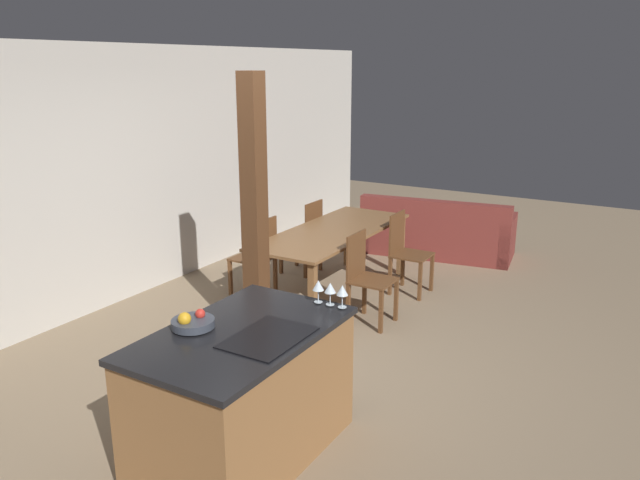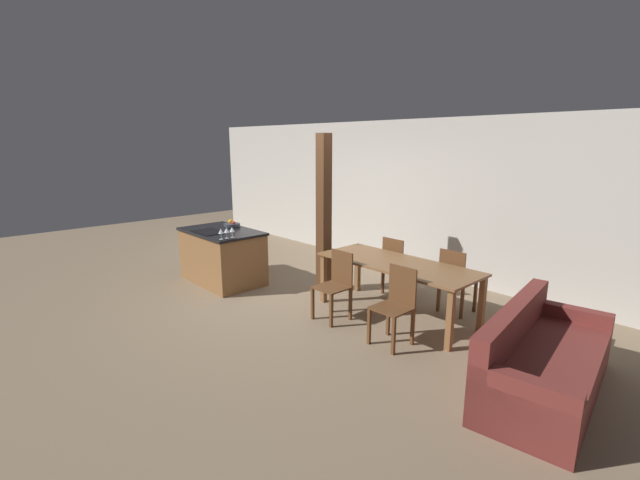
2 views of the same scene
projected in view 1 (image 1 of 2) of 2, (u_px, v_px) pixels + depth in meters
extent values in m
plane|color=#847056|center=(304.00, 366.00, 5.33)|extent=(16.00, 16.00, 0.00)
cube|color=beige|center=(85.00, 183.00, 6.22)|extent=(11.20, 0.08, 2.70)
cube|color=olive|center=(243.00, 397.00, 4.02)|extent=(1.41, 0.86, 0.85)
cube|color=black|center=(241.00, 334.00, 3.90)|extent=(1.45, 0.90, 0.04)
cube|color=black|center=(268.00, 337.00, 3.79)|extent=(0.56, 0.40, 0.01)
cylinder|color=#383D47|center=(193.00, 323.00, 3.93)|extent=(0.27, 0.27, 0.05)
sphere|color=red|center=(200.00, 314.00, 3.96)|extent=(0.06, 0.06, 0.06)
sphere|color=gold|center=(185.00, 319.00, 3.87)|extent=(0.08, 0.08, 0.08)
cylinder|color=silver|center=(342.00, 307.00, 4.25)|extent=(0.06, 0.06, 0.00)
cylinder|color=silver|center=(342.00, 301.00, 4.24)|extent=(0.01, 0.01, 0.09)
cone|color=silver|center=(342.00, 290.00, 4.21)|extent=(0.08, 0.08, 0.07)
cylinder|color=silver|center=(330.00, 304.00, 4.29)|extent=(0.06, 0.06, 0.00)
cylinder|color=silver|center=(330.00, 298.00, 4.28)|extent=(0.01, 0.01, 0.09)
cone|color=silver|center=(330.00, 288.00, 4.26)|extent=(0.08, 0.08, 0.07)
cylinder|color=silver|center=(318.00, 302.00, 4.34)|extent=(0.06, 0.06, 0.00)
cylinder|color=silver|center=(318.00, 296.00, 4.33)|extent=(0.01, 0.01, 0.09)
cone|color=silver|center=(318.00, 285.00, 4.31)|extent=(0.08, 0.08, 0.07)
cube|color=brown|center=(333.00, 231.00, 6.79)|extent=(2.19, 0.86, 0.03)
cube|color=brown|center=(313.00, 299.00, 5.86)|extent=(0.07, 0.07, 0.72)
cube|color=brown|center=(401.00, 246.00, 7.57)|extent=(0.07, 0.07, 0.72)
cube|color=brown|center=(250.00, 286.00, 6.22)|extent=(0.07, 0.07, 0.72)
cube|color=brown|center=(348.00, 238.00, 7.93)|extent=(0.07, 0.07, 0.72)
cube|color=brown|center=(373.00, 281.00, 6.10)|extent=(0.40, 0.40, 0.02)
cube|color=brown|center=(356.00, 255.00, 6.13)|extent=(0.38, 0.02, 0.45)
cube|color=brown|center=(381.00, 312.00, 5.93)|extent=(0.04, 0.04, 0.44)
cube|color=brown|center=(396.00, 300.00, 6.23)|extent=(0.04, 0.04, 0.44)
cube|color=brown|center=(348.00, 305.00, 6.11)|extent=(0.04, 0.04, 0.44)
cube|color=brown|center=(364.00, 294.00, 6.40)|extent=(0.04, 0.04, 0.44)
cube|color=brown|center=(412.00, 255.00, 6.92)|extent=(0.40, 0.40, 0.02)
cube|color=brown|center=(397.00, 232.00, 6.95)|extent=(0.38, 0.02, 0.45)
cube|color=brown|center=(420.00, 282.00, 6.75)|extent=(0.04, 0.04, 0.44)
cube|color=brown|center=(432.00, 273.00, 7.04)|extent=(0.04, 0.04, 0.44)
cube|color=brown|center=(390.00, 276.00, 6.92)|extent=(0.04, 0.04, 0.44)
cube|color=brown|center=(403.00, 268.00, 7.22)|extent=(0.04, 0.04, 0.44)
cube|color=brown|center=(252.00, 258.00, 6.82)|extent=(0.40, 0.40, 0.02)
cube|color=brown|center=(266.00, 240.00, 6.66)|extent=(0.38, 0.02, 0.45)
cube|color=brown|center=(250.00, 270.00, 7.12)|extent=(0.04, 0.04, 0.44)
cube|color=brown|center=(230.00, 279.00, 6.82)|extent=(0.04, 0.04, 0.44)
cube|color=brown|center=(275.00, 276.00, 6.94)|extent=(0.04, 0.04, 0.44)
cube|color=brown|center=(257.00, 285.00, 6.65)|extent=(0.04, 0.04, 0.44)
cube|color=brown|center=(301.00, 237.00, 7.64)|extent=(0.40, 0.40, 0.02)
cube|color=brown|center=(314.00, 220.00, 7.48)|extent=(0.38, 0.02, 0.45)
cube|color=brown|center=(296.00, 249.00, 7.93)|extent=(0.04, 0.04, 0.44)
cube|color=brown|center=(281.00, 256.00, 7.64)|extent=(0.04, 0.04, 0.44)
cube|color=brown|center=(320.00, 253.00, 7.76)|extent=(0.04, 0.04, 0.44)
cube|color=brown|center=(305.00, 261.00, 7.47)|extent=(0.04, 0.04, 0.44)
cube|color=maroon|center=(438.00, 238.00, 8.45)|extent=(1.08, 2.05, 0.44)
cube|color=maroon|center=(434.00, 214.00, 8.05)|extent=(0.43, 1.96, 0.36)
cube|color=maroon|center=(507.00, 240.00, 8.09)|extent=(0.82, 0.25, 0.58)
cube|color=maroon|center=(374.00, 226.00, 8.77)|extent=(0.82, 0.25, 0.58)
cube|color=#4C2D19|center=(255.00, 214.00, 5.48)|extent=(0.18, 0.18, 2.44)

